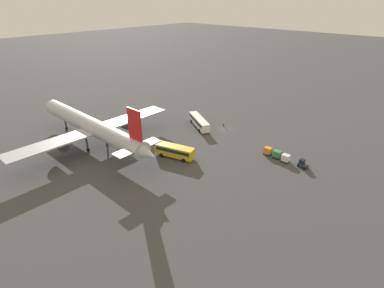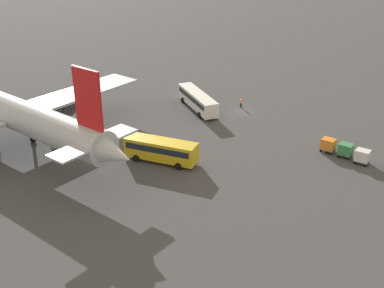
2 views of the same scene
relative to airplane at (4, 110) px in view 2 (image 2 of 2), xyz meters
name	(u,v)px [view 2 (image 2 of 2)]	position (x,y,z in m)	size (l,w,h in m)	color
ground_plane	(242,111)	(-19.64, -34.35, -5.92)	(600.00, 600.00, 0.00)	#424244
airplane	(4,110)	(0.00, 0.00, 0.00)	(53.62, 46.51, 15.78)	#B2B7C1
shuttle_bus_near	(198,99)	(-12.63, -30.24, -4.10)	(12.58, 8.60, 3.02)	white
shuttle_bus_far	(161,149)	(-21.40, -10.66, -4.00)	(10.88, 5.69, 3.20)	gold
worker_person	(241,103)	(-18.32, -35.86, -5.05)	(0.38, 0.38, 1.74)	#1E1E2D
cargo_cart_white	(362,156)	(-43.98, -27.80, -4.73)	(2.07, 1.77, 2.06)	#38383D
cargo_cart_green	(346,149)	(-41.31, -28.29, -4.73)	(2.07, 1.77, 2.06)	#38383D
cargo_cart_orange	(328,144)	(-38.64, -28.34, -4.73)	(2.07, 1.77, 2.06)	#38383D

